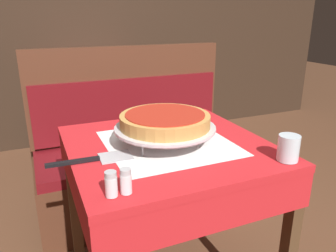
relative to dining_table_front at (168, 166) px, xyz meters
name	(u,v)px	position (x,y,z in m)	size (l,w,h in m)	color
dining_table_front	(168,166)	(0.00, 0.00, 0.00)	(0.79, 0.79, 0.78)	red
dining_table_rear	(98,87)	(0.06, 1.75, -0.01)	(0.74, 0.74, 0.78)	red
booth_bench	(139,165)	(0.12, 0.78, -0.36)	(1.33, 0.53, 1.08)	#4C2819
back_wall_panel	(77,23)	(0.00, 2.24, 0.53)	(6.00, 0.04, 2.40)	black
pizza_pan_stand	(165,129)	(-0.02, -0.01, 0.17)	(0.40, 0.40, 0.08)	#ADADB2
deep_dish_pizza	(165,120)	(-0.02, -0.01, 0.21)	(0.36, 0.36, 0.05)	#C68E47
pizza_server	(95,159)	(-0.31, -0.05, 0.11)	(0.31, 0.10, 0.01)	#BCBCC1
water_glass_near	(288,148)	(0.33, -0.33, 0.15)	(0.08, 0.08, 0.09)	silver
salt_shaker	(111,184)	(-0.31, -0.32, 0.14)	(0.04, 0.04, 0.08)	silver
pepper_shaker	(126,181)	(-0.27, -0.32, 0.14)	(0.04, 0.04, 0.08)	silver
condiment_caddy	(83,69)	(-0.04, 1.80, 0.16)	(0.12, 0.12, 0.18)	black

